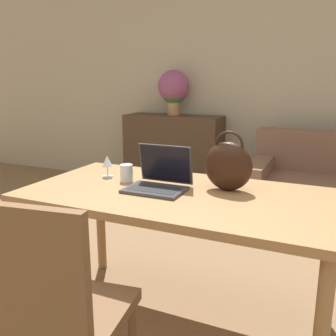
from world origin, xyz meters
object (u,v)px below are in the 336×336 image
wine_glass (107,163)px  handbag (228,166)px  laptop (160,177)px  flower_vase (174,89)px  drinking_glass (127,173)px  chair (54,308)px

wine_glass → handbag: size_ratio=0.41×
laptop → flower_vase: size_ratio=0.59×
laptop → handbag: handbag is taller
laptop → drinking_glass: 0.23m
wine_glass → flower_vase: size_ratio=0.25×
handbag → wine_glass: bearing=-178.0°
wine_glass → handbag: 0.72m
wine_glass → flower_vase: bearing=103.9°
laptop → drinking_glass: laptop is taller
chair → flower_vase: size_ratio=1.82×
laptop → handbag: 0.36m
laptop → handbag: bearing=19.0°
handbag → flower_vase: 2.58m
laptop → handbag: (0.33, 0.11, 0.07)m
flower_vase → handbag: bearing=-60.2°
handbag → drinking_glass: bearing=-173.3°
chair → laptop: size_ratio=3.12×
chair → flower_vase: (-0.90, 3.13, 0.68)m
laptop → flower_vase: flower_vase is taller
chair → wine_glass: (-0.34, 0.88, 0.32)m
flower_vase → wine_glass: bearing=-76.1°
chair → handbag: (0.38, 0.91, 0.37)m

